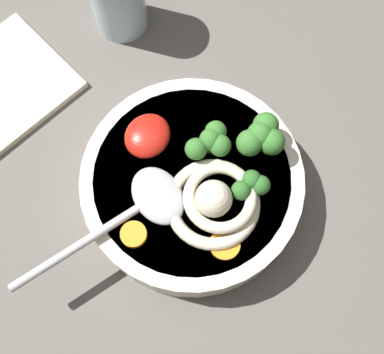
{
  "coord_description": "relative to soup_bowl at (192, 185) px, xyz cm",
  "views": [
    {
      "loc": [
        -14.64,
        -8.17,
        51.61
      ],
      "look_at": [
        -1.91,
        -0.7,
        9.32
      ],
      "focal_mm": 44.39,
      "sensor_mm": 36.0,
      "label": 1
    }
  ],
  "objects": [
    {
      "name": "table_slab",
      "position": [
        1.91,
        0.7,
        -4.75
      ],
      "size": [
        117.18,
        117.18,
        4.03
      ],
      "primitive_type": "cube",
      "color": "#5B5651",
      "rests_on": "ground"
    },
    {
      "name": "soup_bowl",
      "position": [
        0.0,
        0.0,
        0.0
      ],
      "size": [
        21.39,
        21.39,
        5.29
      ],
      "color": "silver",
      "rests_on": "table_slab"
    },
    {
      "name": "noodle_pile",
      "position": [
        -1.29,
        -3.15,
        3.76
      ],
      "size": [
        9.59,
        9.4,
        3.85
      ],
      "color": "beige",
      "rests_on": "soup_bowl"
    },
    {
      "name": "soup_spoon",
      "position": [
        -4.62,
        2.24,
        3.36
      ],
      "size": [
        16.96,
        10.56,
        1.6
      ],
      "rotation": [
        0.0,
        0.0,
        2.69
      ],
      "color": "#B7B7BC",
      "rests_on": "soup_bowl"
    },
    {
      "name": "chili_sauce_dollop",
      "position": [
        1.11,
        5.56,
        3.62
      ],
      "size": [
        4.71,
        4.24,
        2.12
      ],
      "primitive_type": "ellipsoid",
      "color": "red",
      "rests_on": "soup_bowl"
    },
    {
      "name": "broccoli_floret_far",
      "position": [
        5.92,
        -3.95,
        4.96
      ],
      "size": [
        4.85,
        4.17,
        3.84
      ],
      "color": "#7A9E60",
      "rests_on": "soup_bowl"
    },
    {
      "name": "broccoli_floret_center",
      "position": [
        1.44,
        -5.24,
        4.33
      ],
      "size": [
        3.58,
        3.08,
        2.83
      ],
      "color": "#7A9E60",
      "rests_on": "soup_bowl"
    },
    {
      "name": "broccoli_floret_beside_noodles",
      "position": [
        3.38,
        -0.15,
        4.57
      ],
      "size": [
        4.06,
        3.49,
        3.21
      ],
      "color": "#7A9E60",
      "rests_on": "soup_bowl"
    },
    {
      "name": "carrot_slice_extra_b",
      "position": [
        -7.49,
        1.68,
        2.94
      ],
      "size": [
        2.4,
        2.4,
        0.76
      ],
      "primitive_type": "cylinder",
      "color": "orange",
      "rests_on": "soup_bowl"
    },
    {
      "name": "carrot_slice_right",
      "position": [
        -4.12,
        -5.82,
        2.8
      ],
      "size": [
        2.78,
        2.78,
        0.48
      ],
      "primitive_type": "cylinder",
      "color": "orange",
      "rests_on": "soup_bowl"
    }
  ]
}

